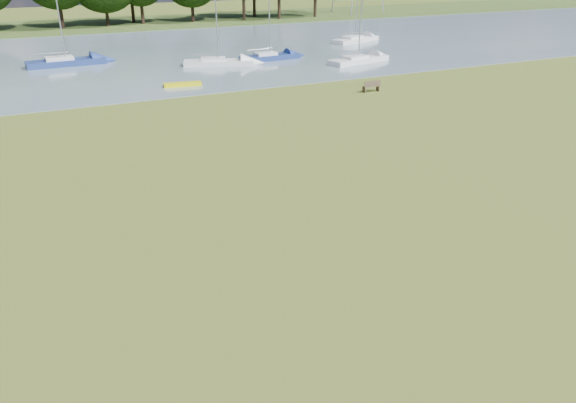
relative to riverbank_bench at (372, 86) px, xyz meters
name	(u,v)px	position (x,y,z in m)	size (l,w,h in m)	color
ground	(259,220)	(-16.95, -17.35, -0.44)	(220.00, 220.00, 0.00)	olive
river	(97,59)	(-16.95, 24.65, -0.44)	(220.00, 40.00, 0.10)	slate
far_bank	(65,27)	(-16.95, 54.65, -0.44)	(220.00, 20.00, 0.40)	#4C6626
riverbank_bench	(372,86)	(0.00, 0.00, 0.00)	(1.44, 0.48, 0.88)	brown
kayak	(183,84)	(-12.72, 8.17, -0.24)	(3.00, 0.70, 0.30)	yellow
sailboat_0	(358,58)	(5.76, 11.05, 0.05)	(7.02, 3.40, 8.61)	white
sailboat_1	(269,55)	(-1.43, 16.28, 0.07)	(6.22, 2.14, 7.62)	navy
sailboat_2	(355,38)	(13.02, 23.18, 0.06)	(7.02, 3.98, 8.60)	white
sailboat_4	(218,61)	(-7.04, 15.83, 0.03)	(6.80, 4.01, 7.93)	white
sailboat_6	(65,60)	(-20.24, 21.96, 0.12)	(7.24, 2.40, 8.06)	navy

